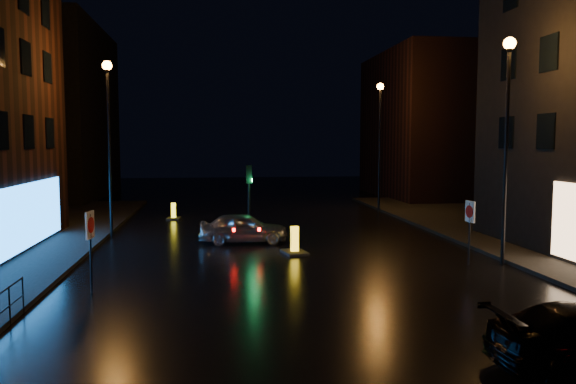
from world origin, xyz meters
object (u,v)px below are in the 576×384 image
at_px(silver_hatchback, 244,228).
at_px(bollard_far, 174,216).
at_px(traffic_signal, 249,225).
at_px(road_sign_right, 470,217).
at_px(road_sign_left, 90,232).
at_px(bollard_near, 295,248).

bearing_deg(silver_hatchback, bollard_far, 26.61).
distance_m(traffic_signal, road_sign_right, 11.13).
bearing_deg(bollard_far, traffic_signal, -52.34).
height_order(silver_hatchback, road_sign_left, road_sign_left).
bearing_deg(road_sign_left, road_sign_right, 18.36).
xyz_separation_m(bollard_near, bollard_far, (-5.68, 11.25, -0.04)).
height_order(road_sign_left, road_sign_right, road_sign_left).
bearing_deg(silver_hatchback, traffic_signal, -7.61).
bearing_deg(road_sign_left, bollard_near, 45.46).
height_order(bollard_near, bollard_far, bollard_near).
height_order(bollard_far, road_sign_left, road_sign_left).
bearing_deg(silver_hatchback, road_sign_left, 150.65).
relative_size(bollard_far, road_sign_right, 0.48).
bearing_deg(bollard_near, road_sign_left, -154.26).
bearing_deg(road_sign_left, silver_hatchback, 66.70).
relative_size(traffic_signal, bollard_far, 2.96).
relative_size(traffic_signal, bollard_near, 2.40).
height_order(bollard_near, road_sign_right, road_sign_right).
xyz_separation_m(bollard_near, road_sign_right, (6.14, -2.98, 1.56)).
relative_size(silver_hatchback, bollard_near, 2.80).
relative_size(road_sign_left, road_sign_right, 1.04).
relative_size(silver_hatchback, bollard_far, 3.44).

